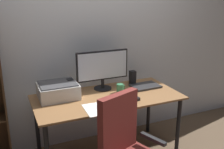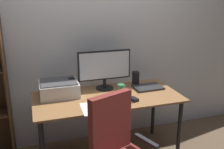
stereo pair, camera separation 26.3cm
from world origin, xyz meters
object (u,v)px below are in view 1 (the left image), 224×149
Objects in this scene: laptop at (145,86)px; speaker_left at (70,86)px; keyboard at (118,102)px; coffee_mug at (120,88)px; mouse at (135,98)px; speaker_right at (133,78)px; desk at (107,103)px; printer at (58,90)px; monitor at (103,67)px.

speaker_left reaches higher than laptop.
keyboard is 0.29m from coffee_mug.
mouse is 0.56× the size of speaker_right.
desk is at bearing -163.89° from coffee_mug.
mouse is 0.30× the size of laptop.
printer is at bearing 160.53° from desk.
desk is at bearing -171.98° from laptop.
monitor reaches higher than printer.
speaker_left is (-0.38, -0.01, -0.17)m from monitor.
speaker_left is at bearing 126.94° from mouse.
keyboard is at bearing -36.23° from printer.
speaker_left reaches higher than coffee_mug.
laptop is (0.48, -0.14, -0.24)m from monitor.
monitor is 0.41m from speaker_right.
speaker_left and speaker_right have the same top height.
keyboard is at bearing -91.29° from monitor.
coffee_mug is at bearing -53.41° from monitor.
printer is (-0.51, 0.38, 0.07)m from keyboard.
speaker_left is at bearing 169.38° from laptop.
monitor reaches higher than mouse.
mouse is at bearing -136.72° from laptop.
monitor is at bearing 97.12° from mouse.
speaker_left is at bearing 161.38° from coffee_mug.
monitor reaches higher than laptop.
laptop is at bearing -4.68° from printer.
speaker_right is at bearing 3.19° from printer.
desk is at bearing -33.13° from speaker_left.
keyboard is at bearing 163.96° from mouse.
monitor is at bearing 6.33° from printer.
printer is (-1.00, 0.08, 0.07)m from laptop.
mouse reaches higher than keyboard.
printer is at bearing -176.81° from speaker_right.
keyboard is (0.03, -0.20, 0.09)m from desk.
speaker_right reaches higher than mouse.
speaker_left is at bearing 146.87° from desk.
printer is at bearing 169.47° from coffee_mug.
laptop is at bearing -16.34° from monitor.
laptop is (0.29, 0.29, -0.01)m from mouse.
speaker_right is (0.39, 0.43, 0.08)m from keyboard.
monitor is 6.24× the size of mouse.
laptop is (0.49, 0.29, 0.00)m from keyboard.
laptop is at bearing 6.65° from coffee_mug.
speaker_right is at bearing 35.24° from coffee_mug.
mouse is at bearing -67.09° from monitor.
monitor is 1.50× the size of printer.
desk is 0.41m from monitor.
monitor is 0.55m from printer.
keyboard is 1.71× the size of speaker_left.
desk is 0.50m from speaker_right.
desk is 4.82× the size of laptop.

